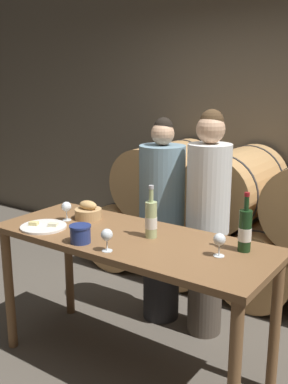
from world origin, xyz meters
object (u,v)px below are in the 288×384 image
Objects in this scene: wine_bottle_red at (245,230)px; bread_basket at (88,212)px; tasting_table at (131,255)px; blue_crock at (80,233)px; person_right at (207,223)px; wine_glass_center at (219,240)px; wine_glass_far_left at (66,207)px; wine_glass_left at (107,235)px; cheese_plate at (43,226)px; wine_bottle_white at (151,219)px; person_left at (162,221)px.

bread_basket is at bearing -177.85° from wine_bottle_red.
blue_crock reaches higher than tasting_table.
wine_glass_center is (0.39, -0.64, 0.15)m from person_right.
wine_glass_far_left is at bearing -179.77° from wine_glass_center.
blue_crock is at bearing -153.27° from wine_bottle_red.
blue_crock is (-0.18, -0.25, 0.18)m from tasting_table.
wine_glass_left is at bearing -25.77° from wine_glass_far_left.
person_right is at bearing 48.82° from cheese_plate.
cheese_plate is 2.27× the size of wine_glass_left.
wine_bottle_white reaches higher than wine_glass_far_left.
cheese_plate is (-0.56, -0.19, 0.13)m from tasting_table.
person_left is 12.06× the size of wine_glass_left.
wine_bottle_red is 1.82× the size of bread_basket.
bread_basket is 0.63m from wine_glass_left.
wine_glass_center is at bearing -58.44° from person_right.
person_left is at bearing 117.08° from wine_bottle_white.
person_left is 0.71m from wine_bottle_white.
wine_bottle_white is 0.47m from wine_glass_center.
bread_basket is 1.42× the size of wine_glass_center.
person_right is at bearing 82.90° from wine_bottle_white.
person_left is 12.19× the size of blue_crock.
blue_crock is at bearing -160.32° from wine_glass_center.
wine_bottle_red is (0.66, 0.17, 0.24)m from tasting_table.
person_right is 4.88× the size of wine_bottle_red.
wine_bottle_red is at bearing 26.73° from blue_crock.
bread_basket is 0.33m from cheese_plate.
wine_glass_left is (0.58, -0.28, 0.00)m from wine_glass_far_left.
wine_bottle_red is at bearing 14.47° from tasting_table.
bread_basket is (-0.56, 0.07, -0.06)m from wine_bottle_white.
wine_glass_left is (0.21, -0.02, 0.03)m from blue_crock.
wine_glass_left is at bearing -75.83° from person_left.
person_left is 4.87× the size of wine_bottle_white.
cheese_plate is 1.16m from wine_glass_center.
wine_glass_center is at bearing 1.86° from tasting_table.
wine_glass_center is at bearing -5.12° from wine_bottle_white.
person_left is 5.31× the size of cheese_plate.
wine_glass_center is (0.76, 0.27, 0.03)m from blue_crock.
person_right is 0.84m from bread_basket.
wine_glass_center is at bearing 19.68° from blue_crock.
bread_basket reaches higher than blue_crock.
person_right is 0.95m from wine_glass_left.
blue_crock is 0.70× the size of bread_basket.
wine_glass_far_left is at bearing -129.23° from bread_basket.
bread_basket is 1.04m from wine_glass_center.
cheese_plate is (-0.38, 0.06, -0.05)m from blue_crock.
wine_glass_left is at bearing -152.13° from wine_glass_center.
blue_crock is 0.44× the size of cheese_plate.
wine_glass_left reaches higher than cheese_plate.
wine_bottle_white is at bearing 20.40° from cheese_plate.
person_right is 5.09× the size of wine_bottle_white.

